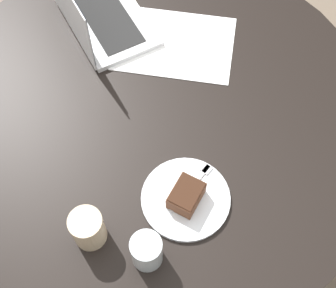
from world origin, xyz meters
The scene contains 9 objects.
ground_plane centered at (0.00, 0.00, 0.00)m, with size 12.00×12.00×0.00m, color #6B5B4C.
dining_table centered at (0.00, 0.00, 0.64)m, with size 1.36×1.36×0.76m.
paper_document centered at (0.08, -0.24, 0.76)m, with size 0.45×0.40×0.00m.
plate centered at (-0.24, 0.19, 0.77)m, with size 0.24×0.24×0.01m.
cake_slice centered at (-0.24, 0.20, 0.80)m, with size 0.08×0.10×0.05m.
fork centered at (-0.24, 0.15, 0.78)m, with size 0.04×0.17×0.00m.
coffee_glass centered at (-0.09, 0.41, 0.82)m, with size 0.08×0.08×0.11m.
water_glass centered at (-0.24, 0.38, 0.81)m, with size 0.08×0.08×0.11m.
laptop centered at (0.32, -0.17, 0.80)m, with size 0.41×0.37×0.23m.
Camera 1 is at (-0.46, 0.61, 1.93)m, focal length 50.00 mm.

